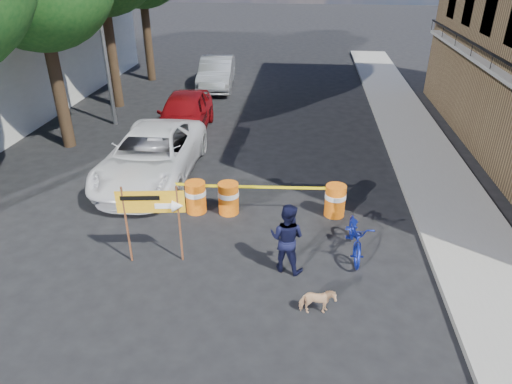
% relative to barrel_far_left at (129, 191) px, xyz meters
% --- Properties ---
extents(ground, '(120.00, 120.00, 0.00)m').
position_rel_barrel_far_left_xyz_m(ground, '(2.90, -2.81, -0.47)').
color(ground, black).
rests_on(ground, ground).
extents(sidewalk_east, '(2.40, 40.00, 0.15)m').
position_rel_barrel_far_left_xyz_m(sidewalk_east, '(9.10, 3.19, -0.40)').
color(sidewalk_east, gray).
rests_on(sidewalk_east, ground).
extents(streetlamp, '(1.25, 0.18, 8.00)m').
position_rel_barrel_far_left_xyz_m(streetlamp, '(-3.03, 6.69, 3.90)').
color(streetlamp, gray).
rests_on(streetlamp, ground).
extents(barrel_far_left, '(0.58, 0.58, 0.90)m').
position_rel_barrel_far_left_xyz_m(barrel_far_left, '(0.00, 0.00, 0.00)').
color(barrel_far_left, '#DD530D').
rests_on(barrel_far_left, ground).
extents(barrel_mid_left, '(0.58, 0.58, 0.90)m').
position_rel_barrel_far_left_xyz_m(barrel_mid_left, '(1.93, -0.09, 0.00)').
color(barrel_mid_left, '#DD530D').
rests_on(barrel_mid_left, ground).
extents(barrel_mid_right, '(0.58, 0.58, 0.90)m').
position_rel_barrel_far_left_xyz_m(barrel_mid_right, '(2.85, -0.06, 0.00)').
color(barrel_mid_right, '#DD530D').
rests_on(barrel_mid_right, ground).
extents(barrel_far_right, '(0.58, 0.58, 0.90)m').
position_rel_barrel_far_left_xyz_m(barrel_far_right, '(5.77, 0.13, 0.00)').
color(barrel_far_right, '#DD530D').
rests_on(barrel_far_right, ground).
extents(detour_sign, '(1.51, 0.33, 1.96)m').
position_rel_barrel_far_left_xyz_m(detour_sign, '(1.73, -2.42, 0.97)').
color(detour_sign, '#592D19').
rests_on(detour_sign, ground).
extents(pedestrian, '(0.97, 0.85, 1.68)m').
position_rel_barrel_far_left_xyz_m(pedestrian, '(4.56, -2.44, 0.37)').
color(pedestrian, black).
rests_on(pedestrian, ground).
extents(bicycle, '(0.67, 0.99, 1.86)m').
position_rel_barrel_far_left_xyz_m(bicycle, '(6.17, -1.61, 0.46)').
color(bicycle, '#122194').
rests_on(bicycle, ground).
extents(dog, '(0.75, 0.43, 0.60)m').
position_rel_barrel_far_left_xyz_m(dog, '(5.25, -3.84, -0.17)').
color(dog, '#E0B080').
rests_on(dog, ground).
extents(suv_white, '(2.68, 5.66, 1.56)m').
position_rel_barrel_far_left_xyz_m(suv_white, '(0.09, 1.89, 0.31)').
color(suv_white, white).
rests_on(suv_white, ground).
extents(sedan_red, '(2.20, 4.82, 1.60)m').
position_rel_barrel_far_left_xyz_m(sedan_red, '(0.10, 6.03, 0.33)').
color(sedan_red, maroon).
rests_on(sedan_red, ground).
extents(sedan_silver, '(2.06, 4.88, 1.57)m').
position_rel_barrel_far_left_xyz_m(sedan_silver, '(0.10, 12.92, 0.31)').
color(sedan_silver, '#A1A2A8').
rests_on(sedan_silver, ground).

